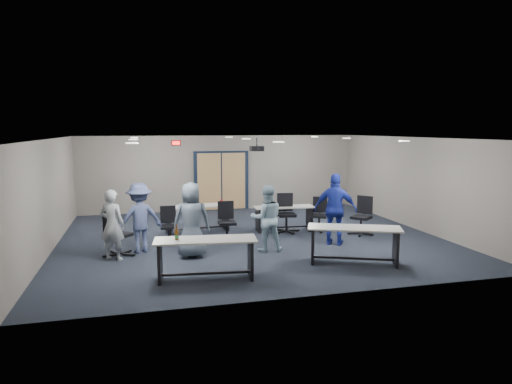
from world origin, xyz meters
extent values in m
plane|color=black|center=(0.00, 0.00, 0.00)|extent=(10.00, 10.00, 0.00)
cube|color=gray|center=(0.00, 4.50, 1.35)|extent=(10.00, 0.04, 2.70)
cube|color=gray|center=(0.00, -4.50, 1.35)|extent=(10.00, 0.04, 2.70)
cube|color=gray|center=(-5.00, 0.00, 1.35)|extent=(0.04, 9.00, 2.70)
cube|color=gray|center=(5.00, 0.00, 1.35)|extent=(0.04, 9.00, 2.70)
cube|color=white|center=(0.00, 0.00, 2.70)|extent=(10.00, 9.00, 0.04)
cube|color=black|center=(0.00, 4.47, 1.05)|extent=(2.00, 0.06, 2.20)
cube|color=tan|center=(-0.45, 4.45, 1.05)|extent=(0.85, 0.04, 2.05)
cube|color=tan|center=(0.45, 4.45, 1.05)|extent=(0.85, 0.04, 2.05)
cube|color=black|center=(-1.60, 4.45, 2.45)|extent=(0.32, 0.05, 0.18)
cube|color=#FF0C0C|center=(-1.60, 4.42, 2.45)|extent=(0.26, 0.02, 0.12)
cylinder|color=black|center=(0.30, 0.50, 2.58)|extent=(0.04, 0.04, 0.24)
cube|color=black|center=(0.30, 0.50, 2.40)|extent=(0.35, 0.30, 0.14)
cylinder|color=black|center=(0.30, 0.35, 2.40)|extent=(0.08, 0.03, 0.08)
cube|color=#A9A79F|center=(-1.67, -3.09, 0.79)|extent=(2.06, 0.90, 0.03)
cube|color=black|center=(-2.55, -2.99, 0.39)|extent=(0.13, 0.61, 0.78)
cube|color=black|center=(-0.79, -3.20, 0.39)|extent=(0.13, 0.61, 0.78)
cube|color=black|center=(-1.67, -3.09, 0.11)|extent=(1.77, 0.27, 0.04)
cube|color=#A9A79F|center=(1.64, -2.86, 0.80)|extent=(2.11, 1.40, 0.03)
cube|color=black|center=(0.82, -2.51, 0.39)|extent=(0.29, 0.59, 0.78)
cube|color=black|center=(2.46, -3.21, 0.39)|extent=(0.29, 0.59, 0.78)
cube|color=black|center=(1.64, -2.86, 0.11)|extent=(1.67, 0.75, 0.04)
cube|color=#A9A79F|center=(-1.31, 1.09, 0.75)|extent=(1.96, 0.88, 0.03)
cube|color=black|center=(-2.15, 0.97, 0.37)|extent=(0.13, 0.58, 0.73)
cube|color=black|center=(-0.48, 1.20, 0.37)|extent=(0.13, 0.58, 0.73)
cube|color=black|center=(-1.31, 1.09, 0.10)|extent=(1.67, 0.28, 0.04)
cylinder|color=red|center=(-0.59, 1.18, 0.83)|extent=(0.08, 0.08, 0.13)
cube|color=#A9A79F|center=(1.16, 0.66, 0.69)|extent=(1.77, 0.67, 0.03)
cube|color=black|center=(0.39, 0.70, 0.34)|extent=(0.08, 0.53, 0.68)
cube|color=black|center=(1.93, 0.62, 0.34)|extent=(0.08, 0.53, 0.68)
cube|color=black|center=(1.16, 0.66, 0.10)|extent=(1.55, 0.13, 0.04)
imported|color=#A0A9AE|center=(-3.51, -1.26, 0.81)|extent=(0.70, 0.62, 1.61)
imported|color=#4E5B6A|center=(-1.76, -1.47, 0.87)|extent=(0.88, 0.60, 1.75)
imported|color=#A0C2D3|center=(0.07, -1.37, 0.80)|extent=(0.84, 0.68, 1.61)
imported|color=#1D2DA0|center=(1.92, -1.23, 0.92)|extent=(1.15, 0.94, 1.83)
imported|color=#46527F|center=(-2.91, -0.73, 0.84)|extent=(1.21, 0.89, 1.67)
camera|label=1|loc=(-2.88, -11.77, 2.96)|focal=32.00mm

